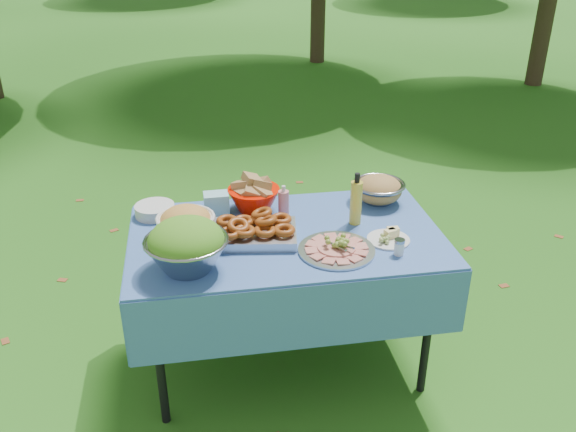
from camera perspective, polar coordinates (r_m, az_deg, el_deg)
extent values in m
plane|color=#123509|center=(3.30, -0.14, -13.39)|extent=(80.00, 80.00, 0.00)
cube|color=#71B2D9|center=(3.07, -0.15, -7.96)|extent=(1.46, 0.86, 0.76)
cylinder|color=silver|center=(3.10, -12.35, 0.55)|extent=(0.26, 0.26, 0.06)
cube|color=#8ED3DE|center=(3.05, -6.71, 1.15)|extent=(0.12, 0.09, 0.11)
cylinder|color=#D77B80|center=(3.02, -0.42, 1.50)|extent=(0.05, 0.05, 0.15)
cube|color=#B2B1B7|center=(2.81, -3.18, -1.30)|extent=(0.42, 0.32, 0.09)
cylinder|color=#AFB2B7|center=(2.72, 4.59, -2.59)|extent=(0.44, 0.44, 0.08)
cylinder|color=gold|center=(2.93, 6.39, 1.63)|extent=(0.06, 0.06, 0.26)
cylinder|color=silver|center=(2.84, 9.40, -1.80)|extent=(0.22, 0.22, 0.05)
cylinder|color=white|center=(2.73, 10.36, -2.87)|extent=(0.06, 0.06, 0.07)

